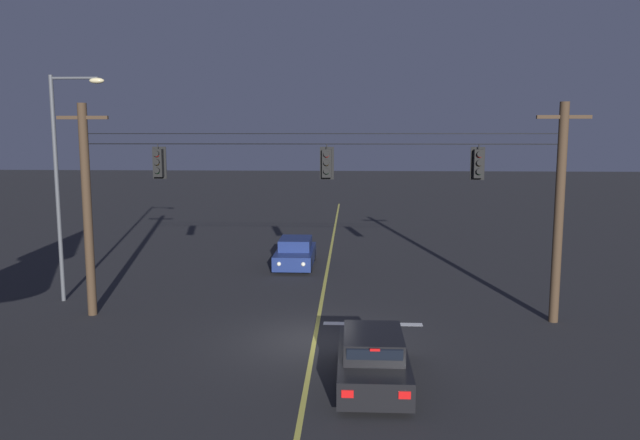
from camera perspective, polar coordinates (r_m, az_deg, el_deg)
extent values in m
plane|color=#28282B|center=(19.82, -0.51, -11.10)|extent=(180.00, 180.00, 0.00)
cube|color=#D1C64C|center=(27.89, 0.53, -5.44)|extent=(0.14, 60.00, 0.01)
cube|color=silver|center=(21.52, 4.91, -9.56)|extent=(3.40, 0.36, 0.01)
cylinder|color=#423021|center=(23.22, -20.73, 0.76)|extent=(0.32, 0.32, 7.54)
cube|color=#423021|center=(23.07, -21.14, 8.84)|extent=(1.80, 0.12, 0.12)
cylinder|color=slate|center=(23.07, -21.09, 7.97)|extent=(0.12, 0.12, 0.18)
cylinder|color=#423021|center=(22.42, 21.24, 0.49)|extent=(0.32, 0.32, 7.54)
cube|color=#423021|center=(22.26, 21.67, 8.86)|extent=(1.80, 0.12, 0.12)
cylinder|color=slate|center=(22.25, 21.62, 7.96)|extent=(0.12, 0.12, 0.18)
cylinder|color=black|center=(21.14, -0.14, 7.05)|extent=(16.36, 0.03, 0.03)
cylinder|color=black|center=(21.13, -0.14, 8.00)|extent=(16.36, 0.02, 0.02)
cylinder|color=black|center=(22.15, -14.79, 6.60)|extent=(0.04, 0.04, 0.18)
cube|color=black|center=(22.17, -14.74, 5.13)|extent=(0.32, 0.26, 0.96)
cube|color=black|center=(22.30, -14.63, 5.15)|extent=(0.48, 0.03, 1.12)
sphere|color=red|center=(22.00, -14.89, 5.86)|extent=(0.17, 0.17, 0.17)
cylinder|color=black|center=(21.96, -14.93, 5.96)|extent=(0.20, 0.10, 0.20)
sphere|color=#3D280A|center=(22.01, -14.87, 5.11)|extent=(0.17, 0.17, 0.17)
cylinder|color=black|center=(21.97, -14.90, 5.21)|extent=(0.20, 0.10, 0.20)
sphere|color=black|center=(22.03, -14.84, 4.36)|extent=(0.17, 0.17, 0.17)
cylinder|color=black|center=(21.99, -14.88, 4.46)|extent=(0.20, 0.10, 0.20)
cylinder|color=black|center=(21.13, 0.63, 6.81)|extent=(0.04, 0.04, 0.18)
cube|color=black|center=(21.15, 0.63, 5.26)|extent=(0.32, 0.26, 0.96)
cube|color=black|center=(21.29, 0.64, 5.28)|extent=(0.48, 0.03, 1.12)
sphere|color=red|center=(20.97, 0.61, 6.03)|extent=(0.17, 0.17, 0.17)
cylinder|color=black|center=(20.93, 0.60, 6.14)|extent=(0.20, 0.10, 0.20)
sphere|color=#3D280A|center=(20.99, 0.61, 5.24)|extent=(0.17, 0.17, 0.17)
cylinder|color=black|center=(20.94, 0.60, 5.35)|extent=(0.20, 0.10, 0.20)
sphere|color=black|center=(21.00, 0.61, 4.46)|extent=(0.17, 0.17, 0.17)
cylinder|color=black|center=(20.96, 0.60, 4.57)|extent=(0.20, 0.10, 0.20)
cylinder|color=black|center=(21.54, 14.50, 6.58)|extent=(0.04, 0.04, 0.18)
cube|color=black|center=(21.56, 14.45, 5.07)|extent=(0.32, 0.26, 0.96)
cube|color=black|center=(21.70, 14.37, 5.09)|extent=(0.48, 0.03, 1.12)
sphere|color=red|center=(21.39, 14.56, 5.81)|extent=(0.17, 0.17, 0.17)
cylinder|color=black|center=(21.35, 14.59, 5.92)|extent=(0.20, 0.10, 0.20)
sphere|color=#3D280A|center=(21.40, 14.53, 5.04)|extent=(0.17, 0.17, 0.17)
cylinder|color=black|center=(21.36, 14.56, 5.15)|extent=(0.20, 0.10, 0.20)
sphere|color=black|center=(21.42, 14.51, 4.27)|extent=(0.17, 0.17, 0.17)
cylinder|color=black|center=(21.38, 14.53, 4.38)|extent=(0.20, 0.10, 0.20)
cube|color=black|center=(16.62, 4.90, -13.10)|extent=(1.80, 4.30, 0.68)
cube|color=black|center=(16.30, 4.94, -11.25)|extent=(1.51, 2.15, 0.54)
cube|color=black|center=(17.19, 4.83, -10.23)|extent=(1.40, 0.21, 0.48)
cube|color=black|center=(15.30, 5.08, -12.56)|extent=(1.37, 0.18, 0.46)
cylinder|color=black|center=(17.93, 2.16, -12.12)|extent=(0.22, 0.64, 0.64)
cylinder|color=black|center=(17.98, 7.33, -12.12)|extent=(0.22, 0.64, 0.64)
cylinder|color=black|center=(15.45, 2.02, -15.52)|extent=(0.22, 0.64, 0.64)
cylinder|color=black|center=(15.51, 8.10, -15.50)|extent=(0.22, 0.64, 0.64)
cube|color=red|center=(14.57, 2.56, -15.79)|extent=(0.28, 0.03, 0.18)
cube|color=red|center=(14.62, 7.84, -15.77)|extent=(0.28, 0.03, 0.18)
cube|color=red|center=(15.12, 5.11, -11.89)|extent=(0.24, 0.04, 0.06)
cube|color=navy|center=(30.39, -2.30, -3.36)|extent=(1.80, 4.30, 0.68)
cube|color=navy|center=(30.39, -2.28, -2.18)|extent=(1.51, 2.15, 0.54)
cube|color=black|center=(29.47, -2.45, -2.51)|extent=(1.40, 0.21, 0.48)
cube|color=black|center=(31.43, -2.11, -1.84)|extent=(1.37, 0.18, 0.46)
cylinder|color=black|center=(29.06, -0.97, -4.25)|extent=(0.22, 0.64, 0.64)
cylinder|color=black|center=(29.21, -4.08, -4.21)|extent=(0.22, 0.64, 0.64)
cylinder|color=black|center=(31.67, -0.65, -3.23)|extent=(0.22, 0.64, 0.64)
cylinder|color=black|center=(31.80, -3.50, -3.20)|extent=(0.22, 0.64, 0.64)
sphere|color=white|center=(28.21, -1.57, -4.12)|extent=(0.20, 0.20, 0.20)
sphere|color=white|center=(28.32, -3.82, -4.08)|extent=(0.20, 0.20, 0.20)
cylinder|color=#4C4F54|center=(25.60, -23.14, 2.52)|extent=(0.16, 0.16, 8.66)
cylinder|color=#4C4F54|center=(25.21, -21.80, 12.11)|extent=(1.80, 0.10, 0.10)
ellipsoid|color=beige|center=(24.86, -19.96, 12.03)|extent=(0.56, 0.30, 0.22)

